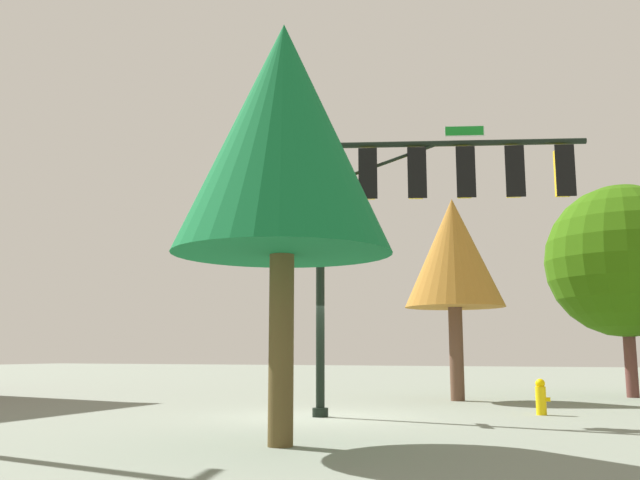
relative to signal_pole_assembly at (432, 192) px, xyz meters
The scene contains 6 objects.
ground_plane 5.79m from the signal_pole_assembly, 162.16° to the right, with size 120.00×120.00×0.00m, color gray.
signal_pole_assembly is the anchor object (origin of this frame).
fire_hydrant 5.41m from the signal_pole_assembly, 34.32° to the left, with size 0.33×0.24×0.83m.
tree_near 5.66m from the signal_pole_assembly, 95.20° to the left, with size 3.07×3.07×6.21m.
tree_mid 10.22m from the signal_pole_assembly, 63.73° to the left, with size 5.07×5.07×6.99m.
tree_far 5.84m from the signal_pole_assembly, 102.92° to the right, with size 3.57×3.57×6.96m.
Camera 1 is at (5.72, -15.04, 1.44)m, focal length 39.02 mm.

